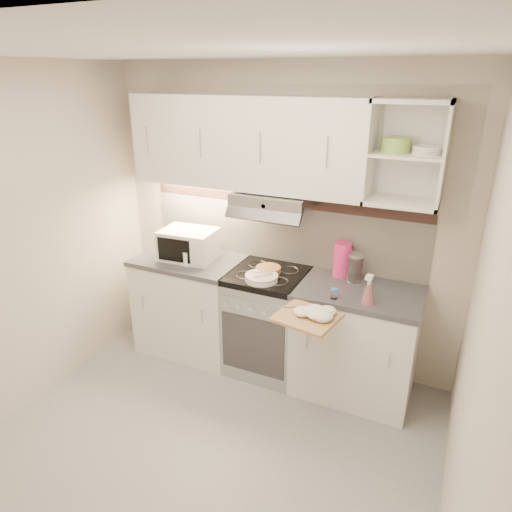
# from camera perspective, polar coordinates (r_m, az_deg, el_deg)

# --- Properties ---
(ground) EXTENTS (3.00, 3.00, 0.00)m
(ground) POSITION_cam_1_polar(r_m,az_deg,el_deg) (3.39, -6.70, -23.33)
(ground) COLOR #9C9C9F
(ground) RESTS_ON ground
(room_shell) EXTENTS (3.04, 2.84, 2.52)m
(room_shell) POSITION_cam_1_polar(r_m,az_deg,el_deg) (2.82, -4.27, 5.91)
(room_shell) COLOR beige
(room_shell) RESTS_ON ground
(base_cabinet_left) EXTENTS (0.90, 0.60, 0.86)m
(base_cabinet_left) POSITION_cam_1_polar(r_m,az_deg,el_deg) (4.22, -8.05, -6.18)
(base_cabinet_left) COLOR white
(base_cabinet_left) RESTS_ON ground
(worktop_left) EXTENTS (0.92, 0.62, 0.04)m
(worktop_left) POSITION_cam_1_polar(r_m,az_deg,el_deg) (4.02, -8.38, -0.52)
(worktop_left) COLOR #47474C
(worktop_left) RESTS_ON base_cabinet_left
(base_cabinet_right) EXTENTS (0.90, 0.60, 0.86)m
(base_cabinet_right) POSITION_cam_1_polar(r_m,az_deg,el_deg) (3.72, 12.28, -10.66)
(base_cabinet_right) COLOR white
(base_cabinet_right) RESTS_ON ground
(worktop_right) EXTENTS (0.92, 0.62, 0.04)m
(worktop_right) POSITION_cam_1_polar(r_m,az_deg,el_deg) (3.50, 12.86, -4.42)
(worktop_right) COLOR #47474C
(worktop_right) RESTS_ON base_cabinet_right
(electric_range) EXTENTS (0.60, 0.60, 0.90)m
(electric_range) POSITION_cam_1_polar(r_m,az_deg,el_deg) (3.89, 1.41, -8.14)
(electric_range) COLOR #B7B7BC
(electric_range) RESTS_ON ground
(microwave) EXTENTS (0.48, 0.37, 0.26)m
(microwave) POSITION_cam_1_polar(r_m,az_deg,el_deg) (3.97, -8.42, 1.45)
(microwave) COLOR white
(microwave) RESTS_ON worktop_left
(watering_can) EXTENTS (0.22, 0.11, 0.19)m
(watering_can) POSITION_cam_1_polar(r_m,az_deg,el_deg) (3.86, -8.36, -0.10)
(watering_can) COLOR white
(watering_can) RESTS_ON worktop_left
(plate_stack) EXTENTS (0.26, 0.26, 0.05)m
(plate_stack) POSITION_cam_1_polar(r_m,az_deg,el_deg) (3.54, 0.69, -2.73)
(plate_stack) COLOR white
(plate_stack) RESTS_ON electric_range
(bread_loaf) EXTENTS (0.20, 0.20, 0.05)m
(bread_loaf) POSITION_cam_1_polar(r_m,az_deg,el_deg) (3.68, 1.55, -1.75)
(bread_loaf) COLOR #AC8B41
(bread_loaf) RESTS_ON electric_range
(pink_pitcher) EXTENTS (0.15, 0.14, 0.28)m
(pink_pitcher) POSITION_cam_1_polar(r_m,az_deg,el_deg) (3.65, 10.74, -0.38)
(pink_pitcher) COLOR #E92C7D
(pink_pitcher) RESTS_ON worktop_right
(glass_jar) EXTENTS (0.12, 0.12, 0.23)m
(glass_jar) POSITION_cam_1_polar(r_m,az_deg,el_deg) (3.58, 12.30, -1.41)
(glass_jar) COLOR white
(glass_jar) RESTS_ON worktop_right
(spice_jar) EXTENTS (0.05, 0.05, 0.08)m
(spice_jar) POSITION_cam_1_polar(r_m,az_deg,el_deg) (3.31, 9.74, -4.65)
(spice_jar) COLOR silver
(spice_jar) RESTS_ON worktop_right
(spray_bottle) EXTENTS (0.09, 0.09, 0.24)m
(spray_bottle) POSITION_cam_1_polar(r_m,az_deg,el_deg) (3.26, 13.88, -4.32)
(spray_bottle) COLOR pink
(spray_bottle) RESTS_ON worktop_right
(cutting_board) EXTENTS (0.45, 0.42, 0.02)m
(cutting_board) POSITION_cam_1_polar(r_m,az_deg,el_deg) (3.12, 6.39, -7.61)
(cutting_board) COLOR tan
(cutting_board) RESTS_ON base_cabinet_right
(dish_towel) EXTENTS (0.37, 0.35, 0.08)m
(dish_towel) POSITION_cam_1_polar(r_m,az_deg,el_deg) (3.11, 7.10, -6.66)
(dish_towel) COLOR beige
(dish_towel) RESTS_ON cutting_board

